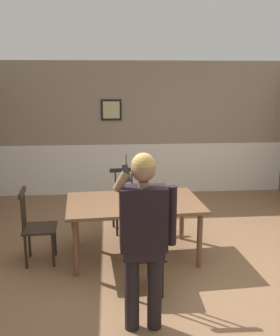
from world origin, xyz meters
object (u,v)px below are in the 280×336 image
chair_at_table_head (145,251)px  person_figure (144,230)px  dining_table (134,207)px  chair_near_window (37,227)px  chair_by_doorway (126,201)px

chair_at_table_head → person_figure: (-0.07, -0.65, 0.51)m
dining_table → chair_near_window: size_ratio=1.86×
dining_table → chair_at_table_head: chair_at_table_head is taller
chair_near_window → person_figure: person_figure is taller
dining_table → chair_by_doorway: (-0.07, 0.93, -0.21)m
dining_table → person_figure: person_figure is taller
chair_by_doorway → dining_table: bearing=85.9°
chair_near_window → chair_by_doorway: 1.56m
chair_at_table_head → chair_by_doorway: bearing=95.4°
chair_near_window → chair_by_doorway: (1.19, 1.02, -0.00)m
chair_near_window → chair_at_table_head: size_ratio=0.94×
dining_table → chair_at_table_head: size_ratio=1.74×
chair_by_doorway → chair_at_table_head: size_ratio=0.92×
chair_by_doorway → chair_at_table_head: (0.13, -1.86, 0.01)m
dining_table → chair_by_doorway: bearing=94.1°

